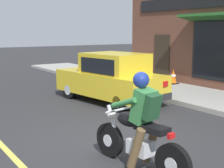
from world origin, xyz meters
name	(u,v)px	position (x,y,z in m)	size (l,w,h in m)	color
ground_plane	(108,143)	(0.00, 0.00, 0.00)	(80.00, 80.00, 0.00)	#2B2B2D
sidewalk_curb	(172,91)	(4.91, 3.00, 0.07)	(2.60, 22.00, 0.14)	#9E9B93
storefront_building	(218,35)	(6.44, 2.30, 2.11)	(1.25, 9.41, 4.20)	brown
motorcycle_with_rider	(139,129)	(-0.25, -1.29, 0.68)	(0.63, 2.02, 1.62)	black
car_hatchback	(111,78)	(2.23, 3.12, 0.77)	(2.12, 3.96, 1.57)	black
traffic_cone	(173,77)	(5.80, 3.84, 0.43)	(0.36, 0.36, 0.60)	black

